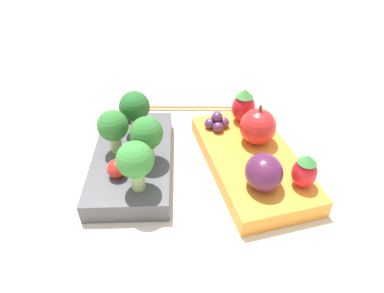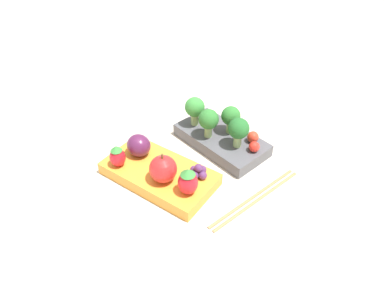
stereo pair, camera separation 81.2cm
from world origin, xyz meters
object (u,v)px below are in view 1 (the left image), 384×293
object	(u,v)px
broccoli_floret_3	(113,127)
strawberry_0	(305,171)
bento_box_fruit	(251,161)
cherry_tomato_2	(114,121)
strawberry_1	(244,106)
chopsticks_pair	(178,107)
broccoli_floret_2	(135,161)
apple	(258,127)
broccoli_floret_1	(146,135)
grape_cluster	(217,122)
plum	(264,172)
broccoli_floret_0	(135,108)
cherry_tomato_1	(116,169)
bento_box_savoury	(133,160)
cherry_tomato_0	(131,113)

from	to	relation	value
broccoli_floret_3	strawberry_0	bearing A→B (deg)	-111.64
bento_box_fruit	cherry_tomato_2	size ratio (longest dim) A/B	9.48
cherry_tomato_2	strawberry_1	size ratio (longest dim) A/B	0.45
strawberry_0	chopsticks_pair	xyz separation A→B (m)	(0.22, 0.13, -0.04)
bento_box_fruit	broccoli_floret_2	size ratio (longest dim) A/B	3.47
chopsticks_pair	cherry_tomato_2	bearing A→B (deg)	129.98
broccoli_floret_2	apple	bearing A→B (deg)	-65.25
broccoli_floret_1	chopsticks_pair	bearing A→B (deg)	-17.63
grape_cluster	broccoli_floret_1	bearing A→B (deg)	122.65
broccoli_floret_2	grape_cluster	distance (m)	0.16
broccoli_floret_3	plum	xyz separation A→B (m)	(-0.08, -0.17, -0.02)
broccoli_floret_1	chopsticks_pair	xyz separation A→B (m)	(0.16, -0.05, -0.06)
broccoli_floret_0	chopsticks_pair	size ratio (longest dim) A/B	0.30
bento_box_fruit	apple	distance (m)	0.05
broccoli_floret_3	cherry_tomato_1	distance (m)	0.06
bento_box_savoury	broccoli_floret_1	size ratio (longest dim) A/B	3.18
broccoli_floret_1	grape_cluster	world-z (taller)	broccoli_floret_1
strawberry_0	plum	world-z (taller)	strawberry_0
broccoli_floret_3	bento_box_fruit	bearing A→B (deg)	-98.05
chopsticks_pair	broccoli_floret_2	bearing A→B (deg)	163.10
strawberry_1	grape_cluster	distance (m)	0.05
bento_box_savoury	plum	bearing A→B (deg)	-116.85
broccoli_floret_3	strawberry_0	xyz separation A→B (m)	(-0.09, -0.22, -0.02)
apple	strawberry_0	world-z (taller)	apple
grape_cluster	chopsticks_pair	size ratio (longest dim) A/B	0.17
broccoli_floret_2	plum	size ratio (longest dim) A/B	1.35
bento_box_savoury	grape_cluster	distance (m)	0.13
strawberry_1	chopsticks_pair	distance (m)	0.13
cherry_tomato_2	strawberry_0	distance (m)	0.26
cherry_tomato_1	plum	size ratio (longest dim) A/B	0.49
broccoli_floret_2	cherry_tomato_2	world-z (taller)	broccoli_floret_2
broccoli_floret_1	strawberry_1	size ratio (longest dim) A/B	1.19
apple	plum	world-z (taller)	apple
broccoli_floret_2	grape_cluster	bearing A→B (deg)	-44.76
plum	grape_cluster	size ratio (longest dim) A/B	1.30
bento_box_savoury	bento_box_fruit	size ratio (longest dim) A/B	0.89
apple	grape_cluster	bearing A→B (deg)	51.27
cherry_tomato_1	plum	bearing A→B (deg)	-101.43
strawberry_0	grape_cluster	bearing A→B (deg)	32.00
cherry_tomato_1	strawberry_0	bearing A→B (deg)	-100.02
broccoli_floret_1	cherry_tomato_1	world-z (taller)	broccoli_floret_1
apple	chopsticks_pair	bearing A→B (deg)	35.66
bento_box_fruit	cherry_tomato_2	xyz separation A→B (m)	(0.08, 0.18, 0.03)
cherry_tomato_0	apple	size ratio (longest dim) A/B	0.37
bento_box_savoury	broccoli_floret_2	size ratio (longest dim) A/B	3.10
bento_box_savoury	bento_box_fruit	bearing A→B (deg)	-97.04
broccoli_floret_2	cherry_tomato_2	xyz separation A→B (m)	(0.12, 0.03, -0.03)
cherry_tomato_0	strawberry_1	xyz separation A→B (m)	(-0.02, -0.16, 0.01)
broccoli_floret_3	cherry_tomato_2	bearing A→B (deg)	6.09
broccoli_floret_1	cherry_tomato_2	bearing A→B (deg)	31.63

